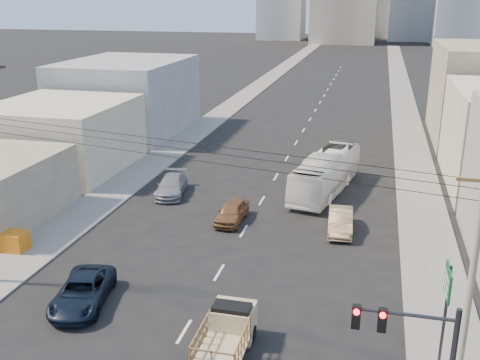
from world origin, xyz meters
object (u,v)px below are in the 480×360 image
at_px(utility_pole, 469,295).
at_px(navy_pickup, 83,292).
at_px(traffic_signal, 417,359).
at_px(flatbed_pickup, 227,332).
at_px(city_bus, 326,173).
at_px(crate_stack, 12,241).
at_px(sedan_tan, 340,221).
at_px(sedan_grey, 172,185).
at_px(green_sign, 447,295).
at_px(sedan_brown, 232,212).

bearing_deg(utility_pole, navy_pickup, 166.64).
xyz_separation_m(traffic_signal, utility_pole, (1.73, 2.51, 1.11)).
bearing_deg(flatbed_pickup, navy_pickup, 164.64).
xyz_separation_m(city_bus, crate_stack, (-17.49, -15.53, -0.87)).
xyz_separation_m(flatbed_pickup, crate_stack, (-15.39, 6.83, -0.40)).
relative_size(flatbed_pickup, crate_stack, 2.45).
xyz_separation_m(sedan_tan, utility_pole, (5.28, -16.50, 4.45)).
relative_size(navy_pickup, utility_pole, 0.51).
bearing_deg(sedan_grey, traffic_signal, -64.41).
height_order(traffic_signal, green_sign, traffic_signal).
bearing_deg(traffic_signal, crate_stack, 153.82).
relative_size(sedan_tan, sedan_grey, 0.89).
bearing_deg(crate_stack, sedan_tan, 22.12).
relative_size(city_bus, sedan_brown, 2.69).
xyz_separation_m(navy_pickup, traffic_signal, (15.53, -6.60, 3.36)).
height_order(traffic_signal, utility_pole, utility_pole).
distance_m(sedan_tan, utility_pole, 17.89).
relative_size(city_bus, utility_pole, 1.12).
bearing_deg(sedan_brown, utility_pole, -50.54).
bearing_deg(sedan_grey, navy_pickup, -95.66).
relative_size(flatbed_pickup, utility_pole, 0.44).
xyz_separation_m(sedan_tan, green_sign, (4.95, -14.00, 3.01)).
xyz_separation_m(sedan_grey, green_sign, (18.33, -18.22, 3.02)).
xyz_separation_m(flatbed_pickup, city_bus, (2.11, 22.36, 0.46)).
relative_size(green_sign, crate_stack, 2.78).
xyz_separation_m(sedan_brown, green_sign, (12.34, -13.96, 3.03)).
bearing_deg(flatbed_pickup, city_bus, 84.62).
height_order(flatbed_pickup, sedan_tan, flatbed_pickup).
xyz_separation_m(city_bus, sedan_grey, (-11.66, -3.49, -0.83)).
height_order(sedan_brown, sedan_tan, sedan_tan).
bearing_deg(green_sign, sedan_grey, 135.16).
distance_m(flatbed_pickup, sedan_tan, 15.14).
distance_m(flatbed_pickup, sedan_grey, 21.15).
bearing_deg(navy_pickup, crate_stack, 136.39).
bearing_deg(utility_pole, crate_stack, 160.47).
xyz_separation_m(sedan_grey, utility_pole, (18.66, -20.72, 4.46)).
height_order(navy_pickup, sedan_grey, sedan_grey).
distance_m(navy_pickup, green_sign, 17.26).
bearing_deg(sedan_brown, sedan_grey, 146.44).
distance_m(sedan_brown, utility_pole, 21.25).
relative_size(navy_pickup, city_bus, 0.46).
height_order(sedan_grey, green_sign, green_sign).
bearing_deg(crate_stack, navy_pickup, -32.38).
bearing_deg(city_bus, crate_stack, -126.84).
bearing_deg(traffic_signal, city_bus, 101.17).
height_order(sedan_tan, sedan_grey, sedan_tan).
relative_size(sedan_grey, green_sign, 1.00).
relative_size(city_bus, sedan_tan, 2.52).
bearing_deg(sedan_grey, flatbed_pickup, -73.65).
distance_m(flatbed_pickup, green_sign, 9.19).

